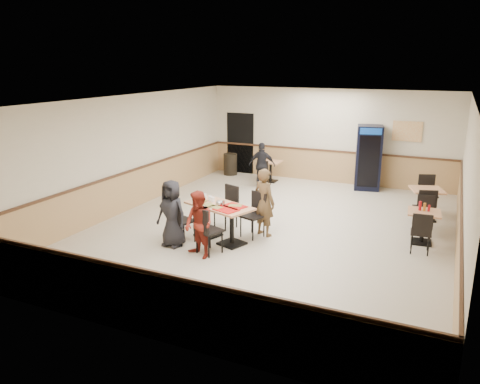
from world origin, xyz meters
The scene contains 20 objects.
ground centered at (0.00, 0.00, 0.00)m, with size 10.00×10.00×0.00m, color beige.
room_shell centered at (1.78, 2.55, 0.58)m, with size 10.00×10.00×10.00m.
main_table centered at (-0.78, -1.17, 0.54)m, with size 1.68×1.22×0.81m.
main_chairs centered at (-0.83, -1.15, 0.51)m, with size 1.86×2.12×1.03m.
diner_woman_left centered at (-1.55, -1.87, 0.72)m, with size 0.70×0.46×1.44m, color black.
diner_woman_right centered at (-0.73, -2.16, 0.68)m, with size 0.66×0.52×1.36m, color maroon.
diner_man_opposite centered at (-0.01, -0.47, 0.77)m, with size 0.56×0.37×1.54m, color brown.
lone_diner centered at (-1.65, 3.43, 0.70)m, with size 0.82×0.34×1.41m, color black.
tabletop_clutter centered at (-0.78, -1.22, 0.84)m, with size 1.28×0.87×0.12m.
side_table_near centered at (3.28, 0.50, 0.48)m, with size 0.72×0.72×0.72m.
side_table_near_chair_south centered at (3.28, -0.07, 0.45)m, with size 0.42×0.42×0.91m, color black, non-canonical shape.
side_table_near_chair_north centered at (3.28, 1.08, 0.45)m, with size 0.42×0.42×0.91m, color black, non-canonical shape.
side_table_far centered at (3.23, 2.20, 0.52)m, with size 0.93×0.93×0.79m.
side_table_far_chair_south centered at (3.23, 1.57, 0.50)m, with size 0.46×0.46×1.00m, color black, non-canonical shape.
side_table_far_chair_north centered at (3.23, 2.83, 0.50)m, with size 0.46×0.46×1.00m, color black, non-canonical shape.
condiment_caddy centered at (3.25, 0.55, 0.80)m, with size 0.23×0.06×0.20m.
back_table centered at (-1.65, 4.20, 0.45)m, with size 0.64×0.64×0.68m.
back_table_chair_lone centered at (-1.65, 3.66, 0.43)m, with size 0.40×0.40×0.86m, color black, non-canonical shape.
pepsi_cooler centered at (1.38, 4.59, 0.98)m, with size 0.88×0.88×1.96m.
trash_bin centered at (-3.28, 4.55, 0.37)m, with size 0.47×0.47×0.74m, color black.
Camera 1 is at (3.66, -9.78, 3.80)m, focal length 35.00 mm.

